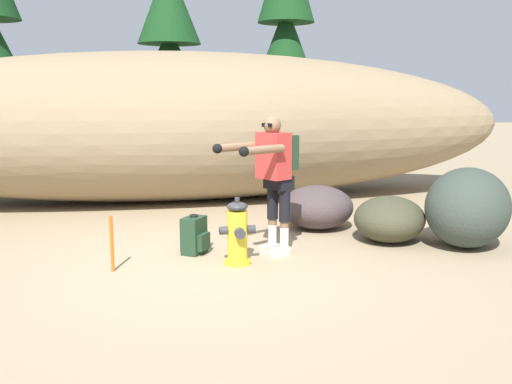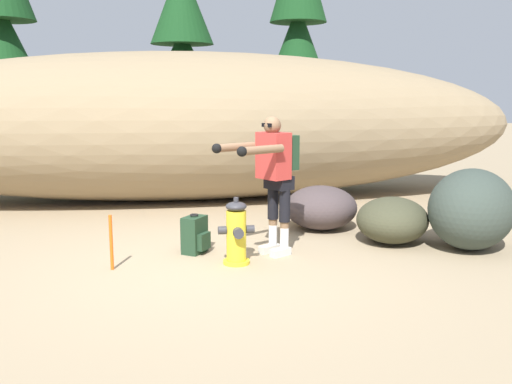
# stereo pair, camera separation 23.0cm
# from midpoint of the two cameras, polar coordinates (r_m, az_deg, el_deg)

# --- Properties ---
(ground_plane) EXTENTS (56.00, 56.00, 0.04)m
(ground_plane) POSITION_cam_midpoint_polar(r_m,az_deg,el_deg) (6.18, -5.40, -7.83)
(ground_plane) COLOR #998466
(dirt_embankment) EXTENTS (12.35, 3.20, 2.60)m
(dirt_embankment) POSITION_cam_midpoint_polar(r_m,az_deg,el_deg) (10.05, -8.38, 6.62)
(dirt_embankment) COLOR #897556
(dirt_embankment) RESTS_ON ground_plane
(fire_hydrant) EXTENTS (0.40, 0.35, 0.75)m
(fire_hydrant) POSITION_cam_midpoint_polar(r_m,az_deg,el_deg) (6.18, -2.97, -4.28)
(fire_hydrant) COLOR yellow
(fire_hydrant) RESTS_ON ground_plane
(utility_worker) EXTENTS (1.03, 0.83, 1.62)m
(utility_worker) POSITION_cam_midpoint_polar(r_m,az_deg,el_deg) (6.42, 0.80, 2.43)
(utility_worker) COLOR beige
(utility_worker) RESTS_ON ground_plane
(spare_backpack) EXTENTS (0.36, 0.36, 0.47)m
(spare_backpack) POSITION_cam_midpoint_polar(r_m,az_deg,el_deg) (6.66, -7.28, -4.44)
(spare_backpack) COLOR #1E3823
(spare_backpack) RESTS_ON ground_plane
(boulder_large) EXTENTS (1.57, 1.60, 0.98)m
(boulder_large) POSITION_cam_midpoint_polar(r_m,az_deg,el_deg) (7.29, 19.91, -1.49)
(boulder_large) COLOR #343F38
(boulder_large) RESTS_ON ground_plane
(boulder_mid) EXTENTS (1.31, 1.35, 0.58)m
(boulder_mid) POSITION_cam_midpoint_polar(r_m,az_deg,el_deg) (7.33, 12.57, -2.69)
(boulder_mid) COLOR #3C3C29
(boulder_mid) RESTS_ON ground_plane
(boulder_small) EXTENTS (1.42, 1.41, 0.61)m
(boulder_small) POSITION_cam_midpoint_polar(r_m,az_deg,el_deg) (7.87, 5.44, -1.53)
(boulder_small) COLOR #433838
(boulder_small) RESTS_ON ground_plane
(pine_tree_left) EXTENTS (2.64, 2.64, 5.39)m
(pine_tree_left) POSITION_cam_midpoint_polar(r_m,az_deg,el_deg) (15.82, -9.21, 13.34)
(pine_tree_left) COLOR #47331E
(pine_tree_left) RESTS_ON ground_plane
(pine_tree_center) EXTENTS (2.27, 2.27, 6.16)m
(pine_tree_center) POSITION_cam_midpoint_polar(r_m,az_deg,el_deg) (15.03, 2.60, 15.29)
(pine_tree_center) COLOR #47331E
(pine_tree_center) RESTS_ON ground_plane
(survey_stake) EXTENTS (0.04, 0.04, 0.60)m
(survey_stake) POSITION_cam_midpoint_polar(r_m,az_deg,el_deg) (6.15, -15.53, -5.13)
(survey_stake) COLOR #E55914
(survey_stake) RESTS_ON ground_plane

